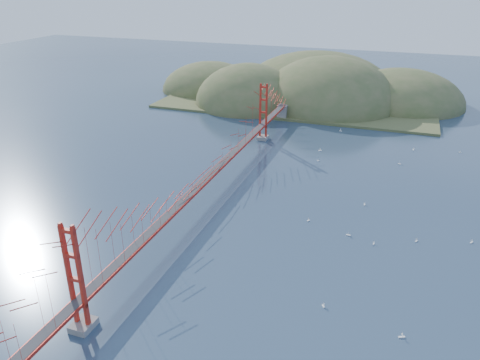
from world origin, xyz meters
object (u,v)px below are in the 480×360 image
(bridge, at_px, (205,157))
(sailboat_2, at_px, (348,235))
(sailboat_1, at_px, (365,204))
(sailboat_0, at_px, (374,243))

(bridge, bearing_deg, sailboat_2, -9.30)
(sailboat_2, bearing_deg, bridge, 170.70)
(bridge, bearing_deg, sailboat_1, 14.94)
(bridge, distance_m, sailboat_0, 26.82)
(sailboat_0, bearing_deg, sailboat_2, 161.94)
(bridge, bearing_deg, sailboat_0, -10.49)
(bridge, xyz_separation_m, sailboat_2, (22.14, -3.63, -6.86))
(bridge, distance_m, sailboat_2, 23.46)
(bridge, height_order, sailboat_2, bridge)
(bridge, relative_size, sailboat_0, 169.10)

